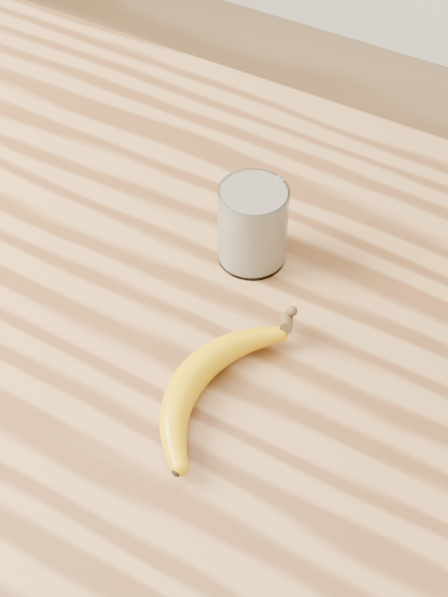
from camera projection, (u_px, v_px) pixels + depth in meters
The scene contains 3 objects.
table at pixel (174, 340), 1.06m from camera, with size 1.20×0.80×0.90m.
smoothie_glass at pixel (253, 225), 0.94m from camera, with size 0.08×0.08×0.10m.
banana at pixel (192, 376), 0.84m from camera, with size 0.10×0.28×0.03m, color #CF9100, non-canonical shape.
Camera 1 is at (0.40, -0.54, 1.60)m, focal length 50.00 mm.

